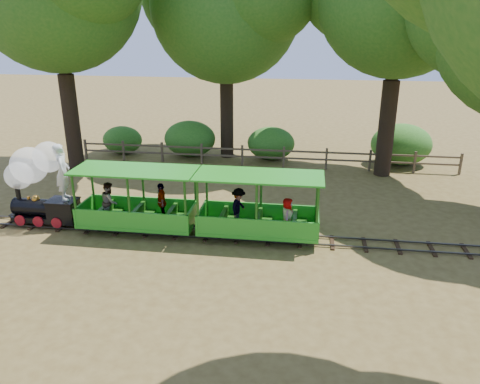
# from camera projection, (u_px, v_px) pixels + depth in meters

# --- Properties ---
(ground) EXTENTS (90.00, 90.00, 0.00)m
(ground) POSITION_uv_depth(u_px,v_px,m) (238.00, 237.00, 15.12)
(ground) COLOR olive
(ground) RESTS_ON ground
(track) EXTENTS (22.00, 1.00, 0.10)m
(track) POSITION_uv_depth(u_px,v_px,m) (238.00, 235.00, 15.10)
(track) COLOR #3F3D3A
(track) RESTS_ON ground
(locomotive) EXTENTS (2.58, 1.21, 2.96)m
(locomotive) POSITION_uv_depth(u_px,v_px,m) (38.00, 178.00, 15.53)
(locomotive) COLOR black
(locomotive) RESTS_ON ground
(carriage_front) EXTENTS (3.95, 1.61, 2.05)m
(carriage_front) POSITION_uv_depth(u_px,v_px,m) (136.00, 207.00, 15.28)
(carriage_front) COLOR green
(carriage_front) RESTS_ON track
(carriage_rear) EXTENTS (3.95, 1.61, 2.05)m
(carriage_rear) POSITION_uv_depth(u_px,v_px,m) (258.00, 215.00, 14.74)
(carriage_rear) COLOR green
(carriage_rear) RESTS_ON track
(fence) EXTENTS (18.10, 0.10, 1.00)m
(fence) POSITION_uv_depth(u_px,v_px,m) (263.00, 155.00, 22.36)
(fence) COLOR brown
(fence) RESTS_ON ground
(shrub_west) EXTENTS (2.08, 1.60, 1.44)m
(shrub_west) POSITION_uv_depth(u_px,v_px,m) (122.00, 140.00, 24.55)
(shrub_west) COLOR #2D6B1E
(shrub_west) RESTS_ON ground
(shrub_mid_w) EXTENTS (2.65, 2.04, 1.83)m
(shrub_mid_w) POSITION_uv_depth(u_px,v_px,m) (190.00, 139.00, 23.98)
(shrub_mid_w) COLOR #2D6B1E
(shrub_mid_w) RESTS_ON ground
(shrub_mid_e) EXTENTS (2.38, 1.83, 1.64)m
(shrub_mid_e) POSITION_uv_depth(u_px,v_px,m) (271.00, 143.00, 23.44)
(shrub_mid_e) COLOR #2D6B1E
(shrub_mid_e) RESTS_ON ground
(shrub_east) EXTENTS (2.88, 2.22, 2.00)m
(shrub_east) POSITION_uv_depth(u_px,v_px,m) (401.00, 144.00, 22.53)
(shrub_east) COLOR #2D6B1E
(shrub_east) RESTS_ON ground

